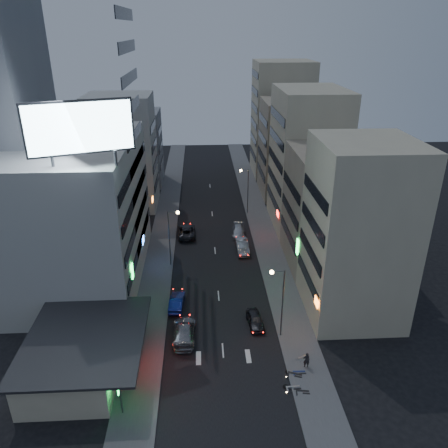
{
  "coord_description": "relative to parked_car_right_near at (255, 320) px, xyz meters",
  "views": [
    {
      "loc": [
        -1.85,
        -31.35,
        30.18
      ],
      "look_at": [
        1.02,
        20.35,
        6.84
      ],
      "focal_mm": 35.0,
      "sensor_mm": 36.0,
      "label": 1
    }
  ],
  "objects": [
    {
      "name": "shophouse_mid",
      "position": [
        11.7,
        14.02,
        7.32
      ],
      "size": [
        11.0,
        12.0,
        16.0
      ],
      "primitive_type": "cube",
      "color": "tan",
      "rests_on": "ground"
    },
    {
      "name": "shophouse_far",
      "position": [
        11.2,
        27.02,
        10.32
      ],
      "size": [
        10.0,
        14.0,
        22.0
      ],
      "primitive_type": "cube",
      "color": "#C0B697",
      "rests_on": "ground"
    },
    {
      "name": "far_left_b",
      "position": [
        -19.8,
        50.02,
        6.82
      ],
      "size": [
        12.0,
        10.0,
        15.0
      ],
      "primitive_type": "cube",
      "color": "gray",
      "rests_on": "ground"
    },
    {
      "name": "parked_car_right_near",
      "position": [
        0.0,
        0.0,
        0.0
      ],
      "size": [
        1.96,
        4.12,
        1.36
      ],
      "primitive_type": "imported",
      "rotation": [
        0.0,
        0.0,
        0.09
      ],
      "color": "#28292D",
      "rests_on": "ground"
    },
    {
      "name": "scooter_silver_a",
      "position": [
        3.01,
        -9.23,
        0.03
      ],
      "size": [
        0.74,
        1.96,
        1.18
      ],
      "primitive_type": null,
      "rotation": [
        0.0,
        0.0,
        1.62
      ],
      "color": "#A7A8AF",
      "rests_on": "sidewalk_right"
    },
    {
      "name": "far_right_a",
      "position": [
        11.7,
        42.02,
        8.32
      ],
      "size": [
        11.0,
        12.0,
        18.0
      ],
      "primitive_type": "cube",
      "color": "tan",
      "rests_on": "ground"
    },
    {
      "name": "white_building",
      "position": [
        -20.8,
        12.02,
        8.32
      ],
      "size": [
        14.0,
        24.0,
        18.0
      ],
      "primitive_type": "cube",
      "color": "#A5A5A1",
      "rests_on": "ground"
    },
    {
      "name": "scooter_blue",
      "position": [
        3.94,
        -7.41,
        -0.02
      ],
      "size": [
        0.63,
        1.78,
        1.08
      ],
      "primitive_type": null,
      "rotation": [
        0.0,
        0.0,
        1.55
      ],
      "color": "navy",
      "rests_on": "sidewalk_right"
    },
    {
      "name": "person",
      "position": [
        4.13,
        -6.9,
        0.27
      ],
      "size": [
        0.61,
        0.41,
        1.66
      ],
      "primitive_type": "imported",
      "rotation": [
        0.0,
        0.0,
        3.12
      ],
      "color": "black",
      "rests_on": "sidewalk_right"
    },
    {
      "name": "grey_tower",
      "position": [
        -29.8,
        15.02,
        16.32
      ],
      "size": [
        10.0,
        14.0,
        34.0
      ],
      "primitive_type": "cube",
      "color": "gray",
      "rests_on": "ground"
    },
    {
      "name": "scooter_black_b",
      "position": [
        3.57,
        -7.88,
        0.05
      ],
      "size": [
        1.32,
        2.11,
        1.22
      ],
      "primitive_type": null,
      "rotation": [
        0.0,
        0.0,
        1.22
      ],
      "color": "black",
      "rests_on": "sidewalk_right"
    },
    {
      "name": "sidewalk_right",
      "position": [
        4.2,
        22.02,
        -0.62
      ],
      "size": [
        4.0,
        120.0,
        0.12
      ],
      "primitive_type": "cube",
      "color": "#4C4C4F",
      "rests_on": "ground"
    },
    {
      "name": "road_car_blue",
      "position": [
        -8.8,
        3.92,
        0.06
      ],
      "size": [
        1.88,
        4.58,
        1.48
      ],
      "primitive_type": "imported",
      "rotation": [
        0.0,
        0.0,
        3.07
      ],
      "color": "navy",
      "rests_on": "ground"
    },
    {
      "name": "parked_car_right_far",
      "position": [
        0.15,
        23.05,
        0.0
      ],
      "size": [
        2.24,
        4.85,
        1.37
      ],
      "primitive_type": "imported",
      "rotation": [
        0.0,
        0.0,
        -0.07
      ],
      "color": "#ACAFB4",
      "rests_on": "ground"
    },
    {
      "name": "ground",
      "position": [
        -3.8,
        -7.98,
        -0.68
      ],
      "size": [
        180.0,
        180.0,
        0.0
      ],
      "primitive_type": "plane",
      "color": "black",
      "rests_on": "ground"
    },
    {
      "name": "scooter_black_a",
      "position": [
        3.76,
        -9.91,
        -0.0
      ],
      "size": [
        0.86,
        1.89,
        1.11
      ],
      "primitive_type": null,
      "rotation": [
        0.0,
        0.0,
        1.43
      ],
      "color": "black",
      "rests_on": "sidewalk_right"
    },
    {
      "name": "road_car_silver",
      "position": [
        -7.79,
        -1.77,
        0.15
      ],
      "size": [
        2.4,
        5.73,
        1.65
      ],
      "primitive_type": "imported",
      "rotation": [
        0.0,
        0.0,
        3.13
      ],
      "color": "gray",
      "rests_on": "ground"
    },
    {
      "name": "street_lamp_left",
      "position": [
        -9.7,
        14.02,
        4.68
      ],
      "size": [
        1.6,
        0.44,
        8.02
      ],
      "color": "#595B60",
      "rests_on": "sidewalk_left"
    },
    {
      "name": "billboard",
      "position": [
        -16.79,
        1.99,
        20.98
      ],
      "size": [
        9.52,
        3.75,
        6.2
      ],
      "rotation": [
        0.0,
        0.0,
        0.35
      ],
      "color": "#595B60",
      "rests_on": "white_building"
    },
    {
      "name": "street_lamp_right_far",
      "position": [
        2.1,
        32.02,
        4.68
      ],
      "size": [
        1.6,
        0.44,
        8.02
      ],
      "color": "#595B60",
      "rests_on": "sidewalk_right"
    },
    {
      "name": "scooter_silver_b",
      "position": [
        4.48,
        -5.2,
        -0.07
      ],
      "size": [
        1.15,
        1.69,
        0.99
      ],
      "primitive_type": null,
      "rotation": [
        0.0,
        0.0,
        1.99
      ],
      "color": "#96999D",
      "rests_on": "sidewalk_right"
    },
    {
      "name": "parked_car_left",
      "position": [
        -8.09,
        23.4,
        0.12
      ],
      "size": [
        2.85,
        5.82,
        1.59
      ],
      "primitive_type": "imported",
      "rotation": [
        0.0,
        0.0,
        3.18
      ],
      "color": "#242328",
      "rests_on": "ground"
    },
    {
      "name": "far_left_a",
      "position": [
        -19.3,
        37.02,
        9.32
      ],
      "size": [
        11.0,
        10.0,
        20.0
      ],
      "primitive_type": "cube",
      "color": "#A5A5A1",
      "rests_on": "ground"
    },
    {
      "name": "food_court",
      "position": [
        -17.7,
        -5.98,
        1.3
      ],
      "size": [
        11.0,
        13.0,
        3.88
      ],
      "color": "#C0B697",
      "rests_on": "ground"
    },
    {
      "name": "street_lamp_right_near",
      "position": [
        2.1,
        -1.98,
        4.68
      ],
      "size": [
        1.6,
        0.44,
        8.02
      ],
      "color": "#595B60",
      "rests_on": "sidewalk_right"
    },
    {
      "name": "sidewalk_left",
      "position": [
        -11.8,
        22.02,
        -0.62
      ],
      "size": [
        4.0,
        120.0,
        0.12
      ],
      "primitive_type": "cube",
      "color": "#4C4C4F",
      "rests_on": "ground"
    },
    {
      "name": "far_right_b",
      "position": [
        12.2,
        56.02,
        11.32
      ],
      "size": [
        12.0,
        12.0,
        24.0
      ],
      "primitive_type": "cube",
      "color": "#C0B697",
      "rests_on": "ground"
    },
    {
      "name": "parked_car_right_mid",
      "position": [
        0.21,
        17.59,
        0.14
      ],
      "size": [
        1.87,
        5.04,
        1.65
      ],
      "primitive_type": "imported",
      "rotation": [
        0.0,
        0.0,
        0.03
      ],
      "color": "#A4A6AC",
      "rests_on": "ground"
    },
    {
      "name": "shophouse_near",
      "position": [
        11.2,
        2.52,
        9.32
      ],
      "size": [
        10.0,
        11.0,
        20.0
      ],
      "primitive_type": "cube",
      "color": "#C0B697",
      "rests_on": "ground"
    }
  ]
}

